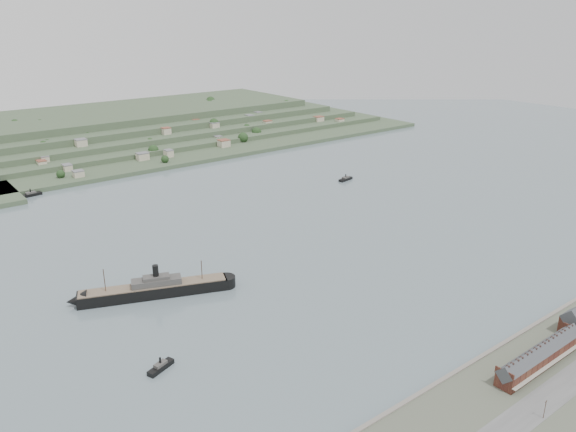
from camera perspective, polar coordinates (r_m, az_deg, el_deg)
ground at (r=375.14m, az=2.06°, el=-2.96°), size 1400.00×1400.00×0.00m
terrace_row at (r=271.68m, az=24.20°, el=-12.86°), size 55.60×9.80×11.07m
gabled_building at (r=302.58m, az=27.06°, el=-9.56°), size 10.40×10.18×14.09m
far_peninsula at (r=716.23m, az=-16.86°, el=8.34°), size 760.00×309.00×30.00m
steamship at (r=317.09m, az=-13.86°, el=-7.29°), size 86.54×41.07×21.71m
tugboat at (r=258.14m, az=-12.81°, el=-14.69°), size 13.85×8.17×6.06m
ferry_west at (r=521.03m, az=-24.66°, el=2.01°), size 17.86×7.06×6.52m
ferry_east at (r=521.66m, az=5.88°, el=3.78°), size 16.63×7.41×6.03m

